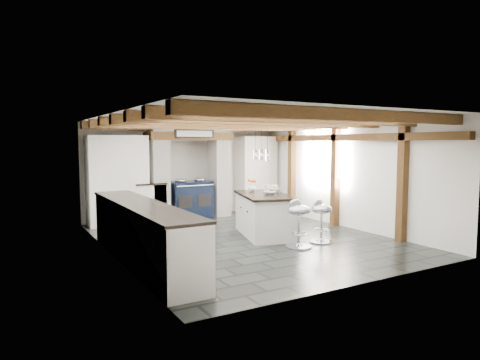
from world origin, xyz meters
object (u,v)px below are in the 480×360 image
kitchen_island (264,214)px  bar_stool_near (321,216)px  range_cooker (190,199)px  bar_stool_far (298,218)px

kitchen_island → bar_stool_near: bearing=-44.4°
range_cooker → kitchen_island: bearing=-79.4°
range_cooker → bar_stool_near: (1.05, -3.61, 0.03)m
kitchen_island → bar_stool_near: (0.57, -1.04, 0.07)m
bar_stool_near → bar_stool_far: bar_stool_far is taller
bar_stool_near → bar_stool_far: (-0.60, -0.10, 0.03)m
bar_stool_near → bar_stool_far: bearing=170.5°
range_cooker → bar_stool_far: (0.46, -3.71, 0.06)m
bar_stool_far → range_cooker: bearing=86.5°
kitchen_island → bar_stool_near: size_ratio=2.32×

